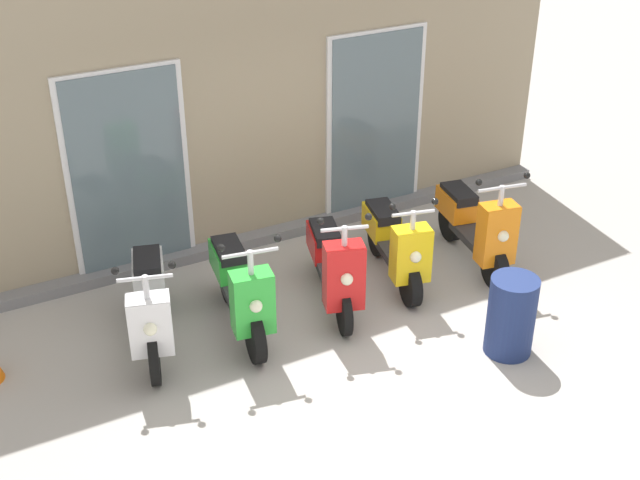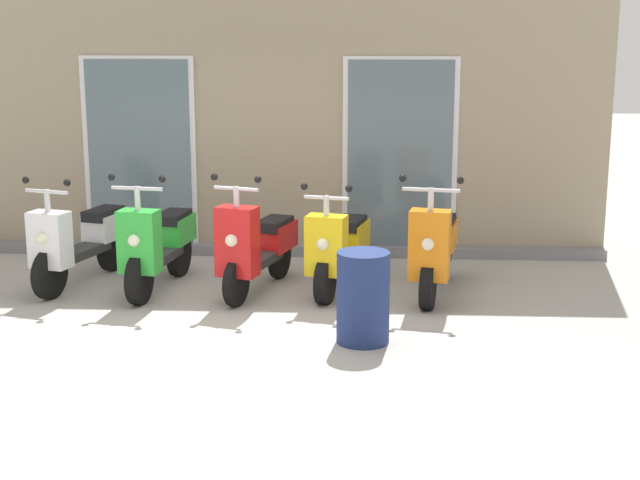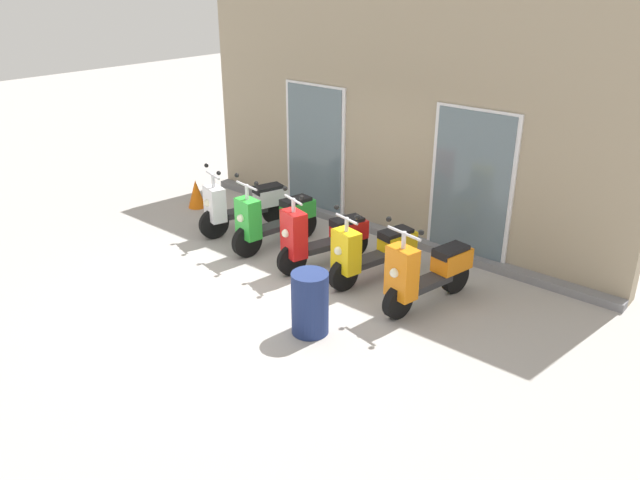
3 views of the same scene
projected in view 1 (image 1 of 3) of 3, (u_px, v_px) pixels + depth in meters
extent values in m
plane|color=#A8A39E|center=(378.00, 355.00, 8.01)|extent=(40.00, 40.00, 0.00)
cube|color=gray|center=(251.00, 79.00, 9.22)|extent=(7.79, 0.30, 3.80)
cube|color=slate|center=(266.00, 236.00, 9.93)|extent=(7.79, 0.20, 0.12)
cube|color=silver|center=(129.00, 175.00, 8.83)|extent=(1.32, 0.04, 2.30)
cube|color=slate|center=(129.00, 175.00, 8.82)|extent=(1.20, 0.02, 2.22)
cube|color=silver|center=(375.00, 125.00, 10.08)|extent=(1.32, 0.04, 2.30)
cube|color=slate|center=(376.00, 125.00, 10.06)|extent=(1.20, 0.02, 2.22)
cylinder|color=black|center=(154.00, 358.00, 7.55)|extent=(0.23, 0.51, 0.50)
cylinder|color=black|center=(151.00, 290.00, 8.54)|extent=(0.23, 0.51, 0.50)
cube|color=#2D2D30|center=(151.00, 313.00, 8.00)|extent=(0.46, 0.76, 0.09)
cube|color=white|center=(150.00, 324.00, 7.42)|extent=(0.43, 0.34, 0.56)
sphere|color=#F2EFCC|center=(150.00, 329.00, 7.29)|extent=(0.12, 0.12, 0.12)
cube|color=white|center=(148.00, 272.00, 8.32)|extent=(0.44, 0.58, 0.28)
cube|color=black|center=(147.00, 262.00, 8.22)|extent=(0.39, 0.53, 0.11)
cylinder|color=silver|center=(146.00, 288.00, 7.24)|extent=(0.06, 0.06, 0.24)
cylinder|color=silver|center=(145.00, 278.00, 7.19)|extent=(0.47, 0.17, 0.04)
sphere|color=black|center=(172.00, 265.00, 7.18)|extent=(0.07, 0.07, 0.07)
sphere|color=black|center=(115.00, 271.00, 7.10)|extent=(0.07, 0.07, 0.07)
cylinder|color=black|center=(255.00, 337.00, 7.83)|extent=(0.19, 0.51, 0.50)
cylinder|color=black|center=(228.00, 279.00, 8.73)|extent=(0.19, 0.51, 0.50)
cube|color=#2D2D30|center=(240.00, 298.00, 8.24)|extent=(0.37, 0.71, 0.09)
cube|color=green|center=(252.00, 302.00, 7.69)|extent=(0.41, 0.30, 0.61)
sphere|color=#F2EFCC|center=(256.00, 306.00, 7.56)|extent=(0.12, 0.12, 0.12)
cube|color=green|center=(229.00, 260.00, 8.51)|extent=(0.38, 0.56, 0.28)
cube|color=black|center=(229.00, 250.00, 8.41)|extent=(0.33, 0.52, 0.11)
cylinder|color=silver|center=(251.00, 263.00, 7.49)|extent=(0.06, 0.06, 0.25)
cylinder|color=silver|center=(250.00, 253.00, 7.43)|extent=(0.51, 0.12, 0.04)
sphere|color=black|center=(278.00, 239.00, 7.46)|extent=(0.07, 0.07, 0.07)
sphere|color=black|center=(221.00, 248.00, 7.31)|extent=(0.07, 0.07, 0.07)
cylinder|color=black|center=(344.00, 312.00, 8.22)|extent=(0.22, 0.47, 0.46)
cylinder|color=black|center=(322.00, 257.00, 9.16)|extent=(0.22, 0.47, 0.46)
cube|color=#2D2D30|center=(333.00, 275.00, 8.64)|extent=(0.45, 0.72, 0.09)
cube|color=red|center=(344.00, 276.00, 8.06)|extent=(0.43, 0.34, 0.67)
sphere|color=#F2EFCC|center=(347.00, 279.00, 7.93)|extent=(0.12, 0.12, 0.12)
cube|color=red|center=(324.00, 242.00, 8.95)|extent=(0.44, 0.59, 0.28)
cube|color=black|center=(325.00, 232.00, 8.85)|extent=(0.39, 0.54, 0.11)
cylinder|color=silver|center=(344.00, 237.00, 7.86)|extent=(0.06, 0.06, 0.22)
cylinder|color=silver|center=(345.00, 228.00, 7.81)|extent=(0.44, 0.17, 0.04)
sphere|color=black|center=(369.00, 217.00, 7.80)|extent=(0.07, 0.07, 0.07)
sphere|color=black|center=(321.00, 221.00, 7.73)|extent=(0.07, 0.07, 0.07)
cylinder|color=black|center=(410.00, 286.00, 8.67)|extent=(0.21, 0.46, 0.45)
cylinder|color=black|center=(378.00, 236.00, 9.58)|extent=(0.21, 0.46, 0.45)
cube|color=#2D2D30|center=(394.00, 252.00, 9.08)|extent=(0.41, 0.71, 0.09)
cube|color=yellow|center=(411.00, 254.00, 8.53)|extent=(0.43, 0.32, 0.58)
sphere|color=#F2EFCC|center=(416.00, 257.00, 8.40)|extent=(0.12, 0.12, 0.12)
cube|color=yellow|center=(381.00, 221.00, 9.38)|extent=(0.41, 0.58, 0.28)
cube|color=black|center=(383.00, 212.00, 9.28)|extent=(0.36, 0.53, 0.11)
cylinder|color=silver|center=(413.00, 221.00, 8.35)|extent=(0.06, 0.06, 0.22)
cylinder|color=silver|center=(413.00, 213.00, 8.30)|extent=(0.44, 0.14, 0.04)
sphere|color=black|center=(435.00, 201.00, 8.30)|extent=(0.07, 0.07, 0.07)
sphere|color=black|center=(392.00, 207.00, 8.21)|extent=(0.07, 0.07, 0.07)
cylinder|color=black|center=(495.00, 268.00, 8.98)|extent=(0.20, 0.46, 0.45)
cylinder|color=black|center=(451.00, 222.00, 9.89)|extent=(0.20, 0.46, 0.45)
cube|color=#2D2D30|center=(472.00, 236.00, 9.38)|extent=(0.38, 0.72, 0.09)
cube|color=orange|center=(497.00, 234.00, 8.82)|extent=(0.42, 0.31, 0.67)
sphere|color=#F2EFCC|center=(503.00, 236.00, 8.69)|extent=(0.12, 0.12, 0.12)
cube|color=orange|center=(456.00, 203.00, 9.66)|extent=(0.39, 0.57, 0.28)
cube|color=black|center=(459.00, 194.00, 9.56)|extent=(0.35, 0.52, 0.11)
cylinder|color=silver|center=(501.00, 196.00, 8.60)|extent=(0.06, 0.06, 0.24)
cylinder|color=silver|center=(502.00, 188.00, 8.56)|extent=(0.54, 0.14, 0.04)
sphere|color=black|center=(527.00, 175.00, 8.58)|extent=(0.07, 0.07, 0.07)
sphere|color=black|center=(479.00, 182.00, 8.44)|extent=(0.07, 0.07, 0.07)
cylinder|color=navy|center=(511.00, 316.00, 7.88)|extent=(0.45, 0.45, 0.80)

